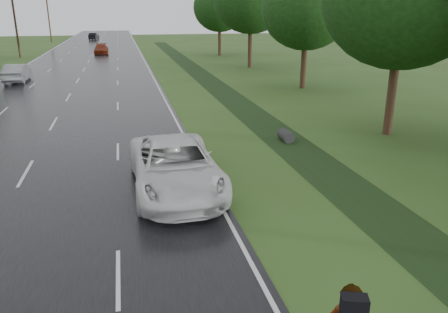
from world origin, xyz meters
TOP-DOWN VIEW (x-y plane):
  - road at (0.00, 45.00)m, footprint 14.00×180.00m
  - edge_stripe_east at (6.75, 45.00)m, footprint 0.12×180.00m
  - edge_stripe_west at (-6.75, 45.00)m, footprint 0.12×180.00m
  - center_line at (0.00, 45.00)m, footprint 0.12×180.00m
  - drainage_ditch at (11.50, 18.71)m, footprint 2.20×120.00m
  - utility_pole_far at (-9.20, 55.00)m, footprint 1.60×0.26m
  - utility_pole_distant at (-9.20, 85.00)m, footprint 1.60×0.26m
  - tree_east_c at (18.20, 24.00)m, footprint 7.00×7.00m
  - tree_east_f at (17.50, 52.00)m, footprint 7.20×7.20m
  - white_pickup at (5.50, 5.03)m, footprint 3.02×6.34m
  - silver_sedan at (-5.06, 32.56)m, footprint 1.66×4.71m
  - far_car_red at (1.26, 57.47)m, footprint 1.95×4.79m
  - far_car_dark at (-1.40, 90.85)m, footprint 2.09×4.45m

SIDE VIEW (x-z plane):
  - road at x=0.00m, z-range 0.00..0.04m
  - drainage_ditch at x=11.50m, z-range -0.24..0.32m
  - edge_stripe_east at x=6.75m, z-range 0.04..0.05m
  - edge_stripe_west at x=-6.75m, z-range 0.04..0.05m
  - center_line at x=0.00m, z-range 0.04..0.05m
  - far_car_red at x=1.26m, z-range 0.04..1.43m
  - far_car_dark at x=-1.40m, z-range 0.04..1.45m
  - silver_sedan at x=-5.06m, z-range 0.04..1.59m
  - white_pickup at x=5.50m, z-range 0.04..1.79m
  - utility_pole_far at x=-9.20m, z-range 0.20..10.20m
  - utility_pole_distant at x=-9.20m, z-range 0.20..10.20m
  - tree_east_c at x=18.20m, z-range 1.49..10.78m
  - tree_east_f at x=17.50m, z-range 1.56..11.18m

